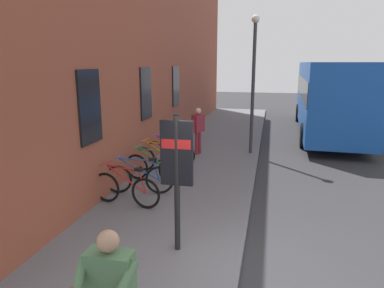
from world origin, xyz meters
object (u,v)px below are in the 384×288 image
object	(u,v)px
bicycle_nearest_sign	(170,153)
pedestrian_by_facade	(198,126)
bicycle_leaning_wall	(126,189)
street_lamp	(254,73)
transit_info_sign	(177,162)
bicycle_end_of_row	(160,159)
bicycle_by_door	(153,168)
bicycle_mid_rack	(139,179)
city_bus	(329,93)

from	to	relation	value
bicycle_nearest_sign	pedestrian_by_facade	world-z (taller)	pedestrian_by_facade
bicycle_leaning_wall	street_lamp	size ratio (longest dim) A/B	0.37
transit_info_sign	street_lamp	size ratio (longest dim) A/B	0.50
bicycle_end_of_row	pedestrian_by_facade	world-z (taller)	pedestrian_by_facade
bicycle_by_door	bicycle_nearest_sign	size ratio (longest dim) A/B	1.00
bicycle_end_of_row	pedestrian_by_facade	distance (m)	2.51
bicycle_mid_rack	pedestrian_by_facade	size ratio (longest dim) A/B	1.05
bicycle_nearest_sign	transit_info_sign	size ratio (longest dim) A/B	0.73
bicycle_leaning_wall	city_bus	world-z (taller)	city_bus
transit_info_sign	city_bus	xyz separation A→B (m)	(12.21, -4.14, 0.20)
bicycle_leaning_wall	transit_info_sign	distance (m)	2.62
bicycle_leaning_wall	street_lamp	world-z (taller)	street_lamp
bicycle_end_of_row	street_lamp	xyz separation A→B (m)	(2.93, -2.50, 2.48)
bicycle_mid_rack	street_lamp	distance (m)	5.90
city_bus	pedestrian_by_facade	bearing A→B (deg)	137.84
bicycle_leaning_wall	pedestrian_by_facade	xyz separation A→B (m)	(4.92, -0.67, 0.63)
pedestrian_by_facade	street_lamp	size ratio (longest dim) A/B	0.35
bicycle_leaning_wall	bicycle_by_door	world-z (taller)	same
bicycle_by_door	bicycle_leaning_wall	bearing A→B (deg)	177.52
bicycle_end_of_row	bicycle_mid_rack	bearing A→B (deg)	-179.43
bicycle_mid_rack	city_bus	xyz separation A→B (m)	(9.82, -5.78, 1.41)
city_bus	pedestrian_by_facade	size ratio (longest dim) A/B	6.36
pedestrian_by_facade	bicycle_end_of_row	bearing A→B (deg)	164.14
bicycle_end_of_row	transit_info_sign	xyz separation A→B (m)	(-4.20, -1.66, 1.21)
bicycle_end_of_row	city_bus	world-z (taller)	city_bus
bicycle_by_door	bicycle_nearest_sign	distance (m)	1.70
bicycle_by_door	bicycle_mid_rack	bearing A→B (deg)	176.76
bicycle_nearest_sign	bicycle_mid_rack	bearing A→B (deg)	179.48
bicycle_by_door	transit_info_sign	world-z (taller)	transit_info_sign
bicycle_leaning_wall	bicycle_by_door	xyz separation A→B (m)	(1.73, -0.07, 0.00)
bicycle_end_of_row	bicycle_nearest_sign	xyz separation A→B (m)	(0.85, -0.04, 0.00)
transit_info_sign	pedestrian_by_facade	bearing A→B (deg)	8.69
pedestrian_by_facade	city_bus	bearing A→B (deg)	-42.16
bicycle_end_of_row	street_lamp	world-z (taller)	street_lamp
bicycle_end_of_row	city_bus	xyz separation A→B (m)	(8.01, -5.80, 1.41)
bicycle_nearest_sign	transit_info_sign	world-z (taller)	transit_info_sign
bicycle_end_of_row	bicycle_nearest_sign	distance (m)	0.85
bicycle_by_door	transit_info_sign	xyz separation A→B (m)	(-3.35, -1.59, 1.21)
bicycle_end_of_row	street_lamp	size ratio (longest dim) A/B	0.37
bicycle_mid_rack	bicycle_end_of_row	bearing A→B (deg)	0.57
bicycle_mid_rack	bicycle_nearest_sign	size ratio (longest dim) A/B	1.00
bicycle_by_door	street_lamp	distance (m)	5.13
bicycle_leaning_wall	street_lamp	bearing A→B (deg)	-24.44
bicycle_by_door	bicycle_nearest_sign	world-z (taller)	same
bicycle_by_door	bicycle_end_of_row	bearing A→B (deg)	4.84
bicycle_mid_rack	bicycle_by_door	xyz separation A→B (m)	(0.96, -0.05, 0.00)
bicycle_nearest_sign	pedestrian_by_facade	size ratio (longest dim) A/B	1.05
city_bus	street_lamp	world-z (taller)	street_lamp
bicycle_end_of_row	transit_info_sign	size ratio (longest dim) A/B	0.74
bicycle_by_door	bicycle_nearest_sign	bearing A→B (deg)	1.01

